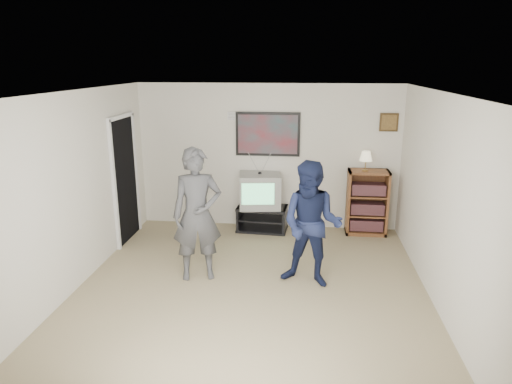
% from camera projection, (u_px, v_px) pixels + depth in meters
% --- Properties ---
extents(room_shell, '(4.51, 5.00, 2.51)m').
position_uv_depth(room_shell, '(253.00, 190.00, 5.84)').
color(room_shell, '#887A56').
rests_on(room_shell, ground).
extents(media_stand, '(0.89, 0.53, 0.43)m').
position_uv_depth(media_stand, '(262.00, 218.00, 7.93)').
color(media_stand, black).
rests_on(media_stand, room_shell).
extents(crt_television, '(0.76, 0.67, 0.58)m').
position_uv_depth(crt_television, '(260.00, 190.00, 7.80)').
color(crt_television, gray).
rests_on(crt_television, media_stand).
extents(bookshelf, '(0.67, 0.38, 1.10)m').
position_uv_depth(bookshelf, '(367.00, 202.00, 7.70)').
color(bookshelf, brown).
rests_on(bookshelf, room_shell).
extents(table_lamp, '(0.21, 0.21, 0.33)m').
position_uv_depth(table_lamp, '(366.00, 161.00, 7.49)').
color(table_lamp, beige).
rests_on(table_lamp, bookshelf).
extents(person_tall, '(0.75, 0.59, 1.79)m').
position_uv_depth(person_tall, '(197.00, 215.00, 6.01)').
color(person_tall, '#3F4043').
rests_on(person_tall, room_shell).
extents(person_short, '(0.94, 0.81, 1.66)m').
position_uv_depth(person_short, '(312.00, 225.00, 5.83)').
color(person_short, '#161E3E').
rests_on(person_short, room_shell).
extents(controller_left, '(0.07, 0.11, 0.03)m').
position_uv_depth(controller_left, '(196.00, 189.00, 6.09)').
color(controller_left, white).
rests_on(controller_left, person_tall).
extents(controller_right, '(0.07, 0.13, 0.04)m').
position_uv_depth(controller_right, '(314.00, 197.00, 5.98)').
color(controller_right, white).
rests_on(controller_right, person_short).
extents(poster, '(1.10, 0.03, 0.75)m').
position_uv_depth(poster, '(268.00, 134.00, 7.77)').
color(poster, black).
rests_on(poster, room_shell).
extents(air_vent, '(0.28, 0.02, 0.14)m').
position_uv_depth(air_vent, '(236.00, 116.00, 7.75)').
color(air_vent, white).
rests_on(air_vent, room_shell).
extents(small_picture, '(0.30, 0.03, 0.30)m').
position_uv_depth(small_picture, '(389.00, 122.00, 7.50)').
color(small_picture, black).
rests_on(small_picture, room_shell).
extents(doorway, '(0.03, 0.85, 2.00)m').
position_uv_depth(doorway, '(125.00, 180.00, 7.34)').
color(doorway, black).
rests_on(doorway, room_shell).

